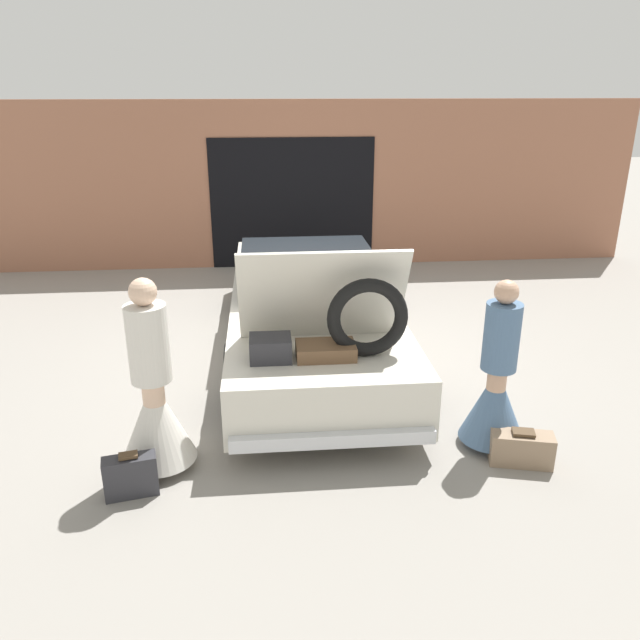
# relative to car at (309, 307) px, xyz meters

# --- Properties ---
(ground_plane) EXTENTS (40.00, 40.00, 0.00)m
(ground_plane) POSITION_rel_car_xyz_m (-0.00, 0.00, -0.54)
(ground_plane) COLOR gray
(garage_wall_back) EXTENTS (12.00, 0.14, 2.80)m
(garage_wall_back) POSITION_rel_car_xyz_m (-0.00, 3.83, 0.85)
(garage_wall_back) COLOR #9E664C
(garage_wall_back) RESTS_ON ground_plane
(car) EXTENTS (1.84, 5.11, 1.69)m
(car) POSITION_rel_car_xyz_m (0.00, 0.00, 0.00)
(car) COLOR silver
(car) RESTS_ON ground_plane
(person_left) EXTENTS (0.62, 0.62, 1.66)m
(person_left) POSITION_rel_car_xyz_m (-1.45, -2.37, 0.05)
(person_left) COLOR beige
(person_left) RESTS_ON ground_plane
(person_right) EXTENTS (0.57, 0.57, 1.54)m
(person_right) POSITION_rel_car_xyz_m (1.44, -2.30, 0.00)
(person_right) COLOR tan
(person_right) RESTS_ON ground_plane
(suitcase_beside_left_person) EXTENTS (0.43, 0.23, 0.37)m
(suitcase_beside_left_person) POSITION_rel_car_xyz_m (-1.61, -2.75, -0.37)
(suitcase_beside_left_person) COLOR #2D2D33
(suitcase_beside_left_person) RESTS_ON ground_plane
(suitcase_beside_right_person) EXTENTS (0.55, 0.33, 0.31)m
(suitcase_beside_right_person) POSITION_rel_car_xyz_m (1.59, -2.61, -0.40)
(suitcase_beside_right_person) COLOR #8C7259
(suitcase_beside_right_person) RESTS_ON ground_plane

